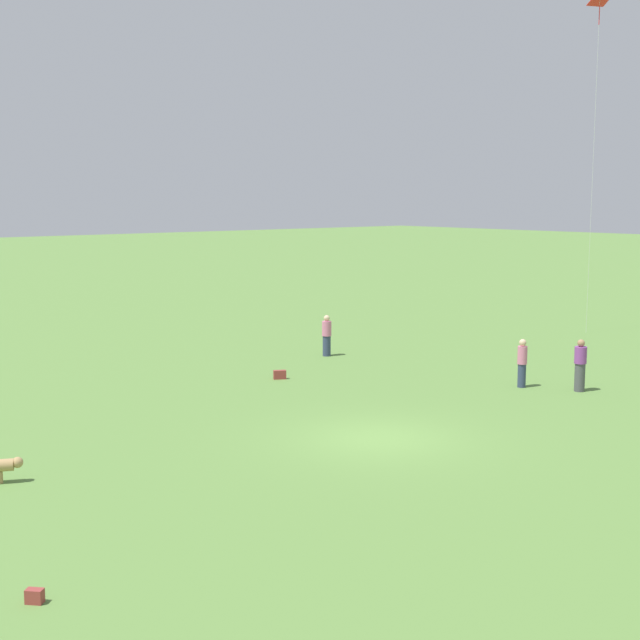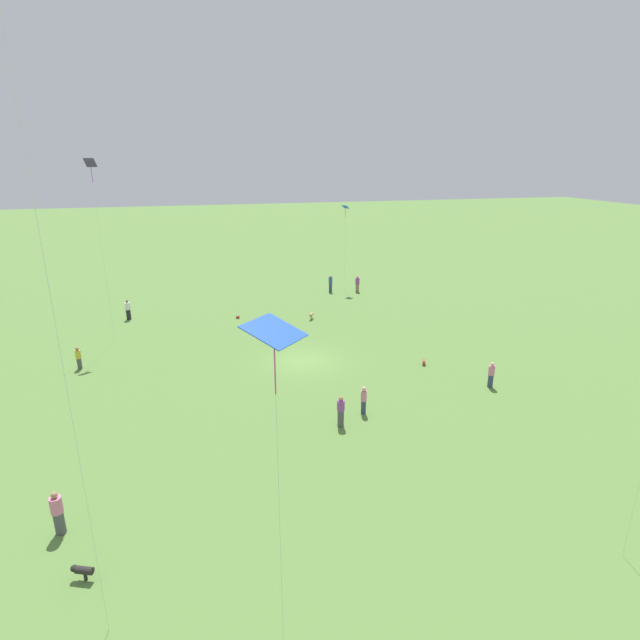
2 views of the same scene
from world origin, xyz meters
name	(u,v)px [view 1 (image 1 of 2)]	position (x,y,z in m)	size (l,w,h in m)	color
ground_plane	(378,439)	(0.00, 0.00, 0.00)	(240.00, 240.00, 0.00)	#5B843D
person_0	(522,363)	(-8.08, -1.57, 0.83)	(0.41, 0.41, 1.64)	#333D5B
person_1	(580,366)	(-9.04, 0.03, 0.85)	(0.56, 0.56, 1.72)	#4C4C51
person_6	(327,336)	(-6.84, -10.24, 0.82)	(0.53, 0.53, 1.65)	#333D5B
kite_0	(599,18)	(-20.16, -7.17, 14.23)	(1.11, 1.06, 15.23)	red
dog_0	(4,465)	(8.96, -2.66, 0.40)	(0.80, 0.55, 0.58)	tan
picnic_bag_0	(280,375)	(-2.65, -7.81, 0.16)	(0.47, 0.36, 0.31)	#933833
picnic_bag_1	(35,596)	(10.77, 3.54, 0.12)	(0.30, 0.31, 0.23)	#933833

